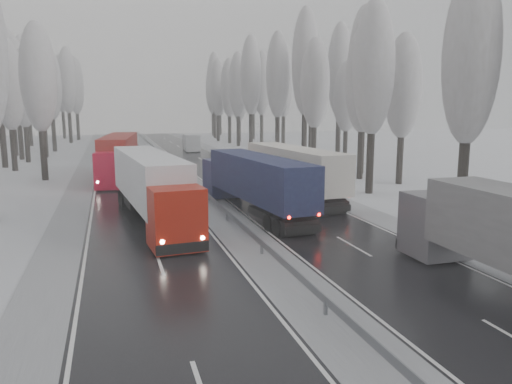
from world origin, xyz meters
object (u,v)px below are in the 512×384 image
box_truck_distant (191,142)px  truck_red_red (118,154)px  truck_blue_box (253,180)px  truck_cream_box (288,169)px  truck_red_white (152,184)px

box_truck_distant → truck_red_red: 33.69m
truck_blue_box → box_truck_distant: (3.76, 51.44, -0.96)m
truck_blue_box → truck_cream_box: (4.41, 4.75, 0.07)m
truck_red_white → box_truck_distant: bearing=72.6°
truck_red_red → box_truck_distant: bearing=75.1°
truck_blue_box → truck_red_white: (-7.13, -1.16, 0.17)m
truck_red_white → truck_cream_box: bearing=21.4°
truck_blue_box → truck_cream_box: size_ratio=0.97×
truck_cream_box → box_truck_distant: size_ratio=2.13×
truck_cream_box → truck_red_red: bearing=125.0°
truck_red_red → truck_blue_box: bearing=-59.5°
truck_cream_box → box_truck_distant: bearing=85.2°
truck_cream_box → truck_red_white: 12.96m
truck_blue_box → truck_red_white: size_ratio=0.94×
truck_blue_box → truck_red_white: truck_red_white is taller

